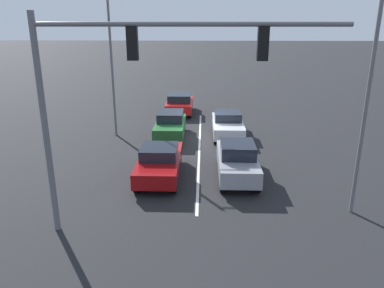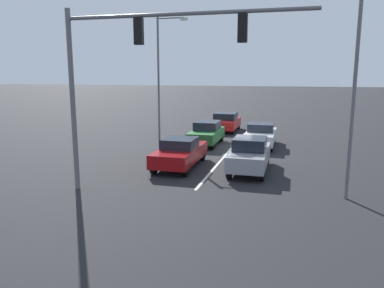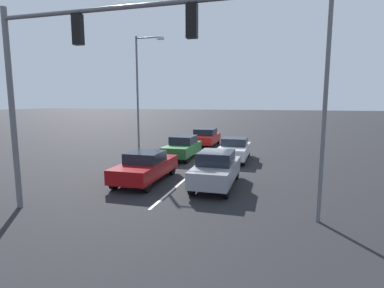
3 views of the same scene
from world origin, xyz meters
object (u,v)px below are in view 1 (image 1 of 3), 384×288
(street_lamp_left_shoulder, at_px, (364,80))
(car_darkgreen_midlane_second, at_px, (170,125))
(traffic_signal_gantry, at_px, (125,78))
(car_red_midlane_third, at_px, (180,103))
(street_lamp_right_shoulder, at_px, (115,56))
(car_maroon_midlane_front, at_px, (160,162))
(car_gray_leftlane_front, at_px, (237,160))
(car_silver_leftlane_second, at_px, (228,124))

(street_lamp_left_shoulder, bearing_deg, car_darkgreen_midlane_second, -51.61)
(traffic_signal_gantry, bearing_deg, car_red_midlane_third, -91.75)
(traffic_signal_gantry, xyz_separation_m, street_lamp_right_shoulder, (2.87, -11.12, -0.34))
(street_lamp_left_shoulder, bearing_deg, traffic_signal_gantry, 11.15)
(car_maroon_midlane_front, bearing_deg, car_red_midlane_third, -90.60)
(car_gray_leftlane_front, height_order, car_red_midlane_third, car_gray_leftlane_front)
(car_silver_leftlane_second, bearing_deg, street_lamp_left_shoulder, 111.76)
(street_lamp_right_shoulder, bearing_deg, car_gray_leftlane_front, 136.52)
(traffic_signal_gantry, bearing_deg, car_silver_leftlane_second, -109.04)
(car_silver_leftlane_second, bearing_deg, traffic_signal_gantry, 70.96)
(street_lamp_left_shoulder, bearing_deg, car_red_midlane_third, -65.17)
(car_darkgreen_midlane_second, xyz_separation_m, traffic_signal_gantry, (0.35, 10.84, 4.39))
(car_gray_leftlane_front, relative_size, car_silver_leftlane_second, 1.00)
(car_gray_leftlane_front, relative_size, car_darkgreen_midlane_second, 1.06)
(car_darkgreen_midlane_second, distance_m, street_lamp_right_shoulder, 5.18)
(car_maroon_midlane_front, bearing_deg, car_gray_leftlane_front, -178.65)
(car_darkgreen_midlane_second, height_order, car_silver_leftlane_second, car_darkgreen_midlane_second)
(car_silver_leftlane_second, height_order, street_lamp_left_shoulder, street_lamp_left_shoulder)
(car_darkgreen_midlane_second, bearing_deg, street_lamp_left_shoulder, 128.39)
(car_darkgreen_midlane_second, xyz_separation_m, car_silver_leftlane_second, (-3.52, -0.36, -0.05))
(car_gray_leftlane_front, bearing_deg, car_silver_leftlane_second, -89.65)
(car_gray_leftlane_front, height_order, car_silver_leftlane_second, car_gray_leftlane_front)
(car_darkgreen_midlane_second, xyz_separation_m, car_red_midlane_third, (-0.17, -6.25, -0.01))
(car_darkgreen_midlane_second, distance_m, car_red_midlane_third, 6.26)
(car_darkgreen_midlane_second, xyz_separation_m, street_lamp_right_shoulder, (3.22, -0.28, 4.05))
(traffic_signal_gantry, height_order, street_lamp_left_shoulder, street_lamp_left_shoulder)
(car_maroon_midlane_front, xyz_separation_m, street_lamp_left_shoulder, (-7.34, 3.09, 4.20))
(car_maroon_midlane_front, height_order, street_lamp_left_shoulder, street_lamp_left_shoulder)
(car_silver_leftlane_second, relative_size, traffic_signal_gantry, 0.47)
(car_darkgreen_midlane_second, distance_m, car_silver_leftlane_second, 3.54)
(car_maroon_midlane_front, height_order, car_red_midlane_third, car_red_midlane_third)
(car_gray_leftlane_front, height_order, street_lamp_right_shoulder, street_lamp_right_shoulder)
(car_red_midlane_third, relative_size, street_lamp_left_shoulder, 0.47)
(car_maroon_midlane_front, xyz_separation_m, car_silver_leftlane_second, (-3.47, -6.59, -0.00))
(car_silver_leftlane_second, bearing_deg, car_darkgreen_midlane_second, 5.86)
(street_lamp_left_shoulder, bearing_deg, street_lamp_right_shoulder, -42.15)
(car_darkgreen_midlane_second, bearing_deg, car_red_midlane_third, -91.60)
(car_red_midlane_third, bearing_deg, street_lamp_right_shoulder, 60.42)
(car_red_midlane_third, bearing_deg, car_maroon_midlane_front, 89.40)
(car_maroon_midlane_front, distance_m, car_silver_leftlane_second, 7.45)
(car_maroon_midlane_front, bearing_deg, car_silver_leftlane_second, -117.80)
(car_gray_leftlane_front, distance_m, car_red_midlane_third, 12.85)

